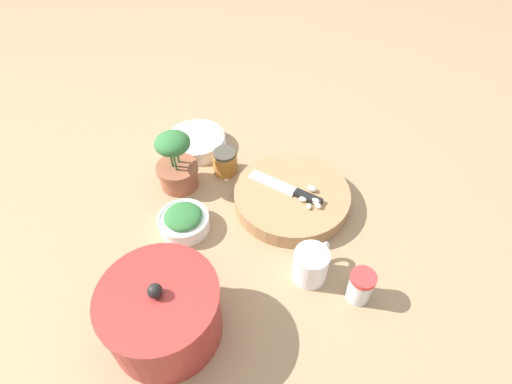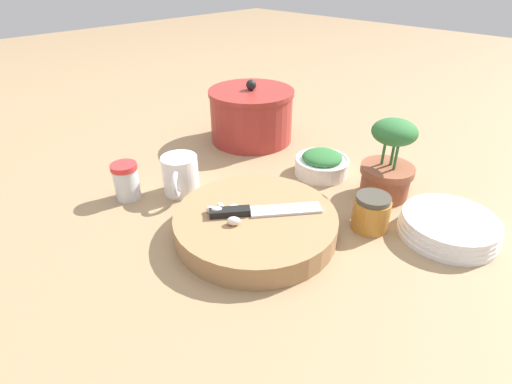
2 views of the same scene
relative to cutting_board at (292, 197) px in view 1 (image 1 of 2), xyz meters
The scene contains 11 objects.
ground_plane 0.12m from the cutting_board, 117.66° to the left, with size 5.00×5.00×0.00m, color #997A56.
cutting_board is the anchor object (origin of this frame).
chef_knife 0.03m from the cutting_board, 80.04° to the left, with size 0.15×0.18×0.01m.
garlic_cloves 0.07m from the cutting_board, 130.36° to the right, with size 0.09×0.06×0.02m.
herb_bowl 0.29m from the cutting_board, 101.34° to the left, with size 0.13×0.13×0.06m.
spice_jar 0.31m from the cutting_board, 160.93° to the right, with size 0.06×0.06×0.08m.
coffee_mug 0.23m from the cutting_board, behind, with size 0.09×0.10×0.09m.
plate_stack 0.37m from the cutting_board, 43.93° to the left, with size 0.18×0.18×0.04m.
honey_jar 0.22m from the cutting_board, 49.83° to the left, with size 0.07×0.07×0.07m.
stock_pot 0.46m from the cutting_board, 136.06° to the left, with size 0.24×0.24×0.17m.
potted_herb 0.32m from the cutting_board, 71.36° to the left, with size 0.11×0.11×0.18m.
Camera 1 is at (-0.65, 0.06, 0.81)m, focal length 28.00 mm.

